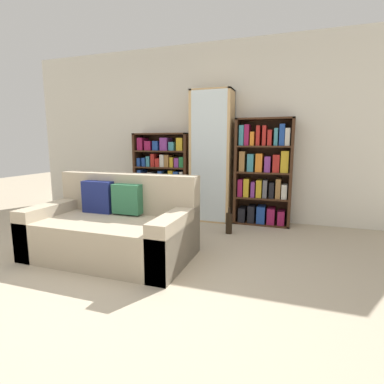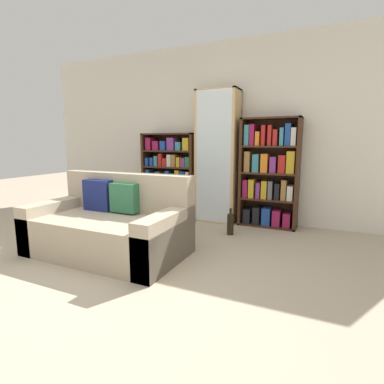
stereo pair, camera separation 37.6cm
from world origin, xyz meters
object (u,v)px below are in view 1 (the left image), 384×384
bookshelf_left (163,176)px  display_cabinet (212,157)px  couch (114,229)px  bookshelf_right (263,174)px  wine_bottle (229,223)px

bookshelf_left → display_cabinet: display_cabinet is taller
couch → bookshelf_right: bearing=52.7°
display_cabinet → bookshelf_right: size_ratio=1.27×
wine_bottle → bookshelf_left: bearing=152.7°
bookshelf_left → bookshelf_right: bookshelf_right is taller
couch → bookshelf_right: size_ratio=1.09×
bookshelf_left → display_cabinet: 0.88m
couch → display_cabinet: display_cabinet is taller
wine_bottle → display_cabinet: bearing=123.8°
display_cabinet → wine_bottle: 1.12m
display_cabinet → bookshelf_right: (0.78, 0.02, -0.22)m
couch → display_cabinet: (0.59, 1.78, 0.68)m
bookshelf_left → bookshelf_right: size_ratio=0.87×
couch → display_cabinet: size_ratio=0.85×
bookshelf_right → display_cabinet: bearing=-178.8°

